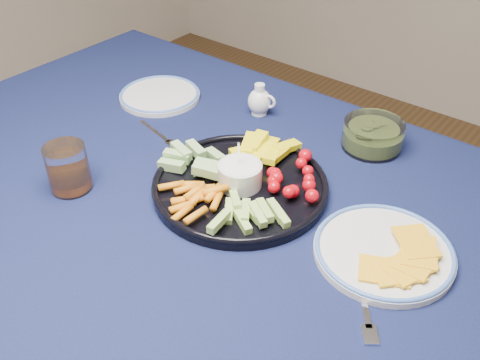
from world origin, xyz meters
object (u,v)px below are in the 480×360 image
Objects in this scene: creamer_pitcher at (260,101)px; juice_tumbler at (68,171)px; cheese_plate at (384,250)px; dining_table at (223,247)px; crudite_platter at (239,182)px; pickle_bowl at (373,136)px; side_plate_extra at (160,95)px.

juice_tumbler is at bearing -103.61° from creamer_pitcher.
juice_tumbler is (-0.11, -0.47, 0.01)m from creamer_pitcher.
creamer_pitcher is at bearing 150.73° from cheese_plate.
dining_table is at bearing -63.49° from creamer_pitcher.
crudite_platter reaches higher than cheese_plate.
pickle_bowl is (0.29, 0.04, -0.01)m from creamer_pitcher.
creamer_pitcher reaches higher than pickle_bowl.
creamer_pitcher reaches higher than side_plate_extra.
pickle_bowl is 0.64× the size of side_plate_extra.
side_plate_extra is at bearing 149.24° from dining_table.
side_plate_extra is (-0.42, 0.25, 0.10)m from dining_table.
crudite_platter is (-0.02, 0.08, 0.11)m from dining_table.
creamer_pitcher reaches higher than dining_table.
pickle_bowl is at bearing 66.69° from crudite_platter.
crudite_platter is at bearing -113.31° from pickle_bowl.
side_plate_extra is (-0.53, -0.13, -0.02)m from pickle_bowl.
cheese_plate is at bearing 20.52° from juice_tumbler.
juice_tumbler reaches higher than dining_table.
crudite_platter is 0.44m from side_plate_extra.
juice_tumbler is at bearing -159.48° from cheese_plate.
dining_table is 6.92× the size of cheese_plate.
creamer_pitcher is at bearing 116.51° from dining_table.
cheese_plate is 0.62m from juice_tumbler.
pickle_bowl is (0.13, 0.31, 0.01)m from crudite_platter.
side_plate_extra reaches higher than dining_table.
creamer_pitcher is 0.38× the size of side_plate_extra.
dining_table is 4.76× the size of crudite_platter.
crudite_platter is 2.64× the size of pickle_bowl.
creamer_pitcher is (-0.15, 0.27, 0.01)m from crudite_platter.
cheese_plate is at bearing -59.06° from pickle_bowl.
cheese_plate is 1.17× the size of side_plate_extra.
juice_tumbler is 0.47× the size of side_plate_extra.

